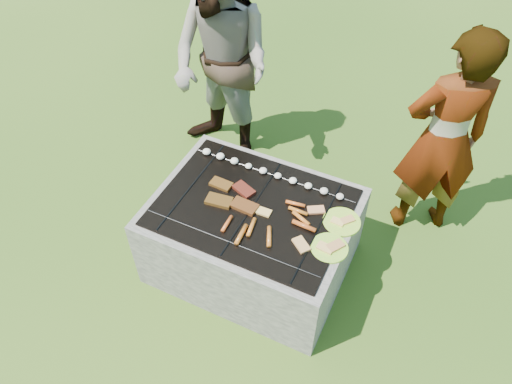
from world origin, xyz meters
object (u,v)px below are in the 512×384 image
plate_near (330,248)px  bystander (222,65)px  cook (443,140)px  fire_pit (253,238)px  plate_far (342,222)px

plate_near → bystander: bystander is taller
plate_near → cook: cook is taller
fire_pit → bystander: bystander is taller
fire_pit → plate_far: (0.56, 0.13, 0.33)m
plate_near → cook: 1.13m
plate_far → bystander: bearing=147.0°
plate_far → bystander: (-1.30, 0.84, 0.30)m
fire_pit → cook: cook is taller
fire_pit → plate_near: (0.56, -0.10, 0.33)m
plate_far → fire_pit: bearing=-167.0°
plate_far → plate_near: size_ratio=0.97×
fire_pit → plate_near: bearing=-9.8°
plate_near → fire_pit: bearing=170.2°
cook → bystander: size_ratio=0.91×
plate_far → bystander: 1.58m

